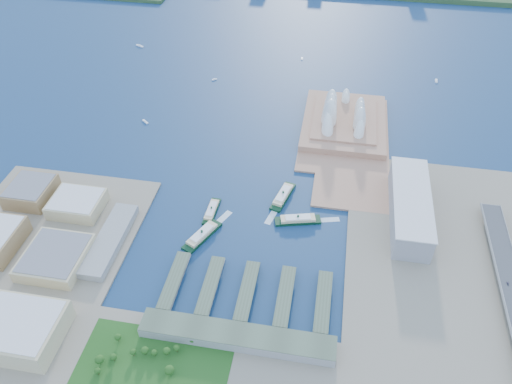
% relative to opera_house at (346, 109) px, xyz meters
% --- Properties ---
extents(ground, '(3000.00, 3000.00, 0.00)m').
position_rel_opera_house_xyz_m(ground, '(-105.00, -280.00, -32.00)').
color(ground, '#0E2442').
rests_on(ground, ground).
extents(west_land, '(220.00, 390.00, 3.00)m').
position_rel_opera_house_xyz_m(west_land, '(-355.00, -385.00, -30.50)').
color(west_land, gray).
rests_on(west_land, ground).
extents(east_land, '(240.00, 500.00, 3.00)m').
position_rel_opera_house_xyz_m(east_land, '(135.00, -330.00, -30.50)').
color(east_land, gray).
rests_on(east_land, ground).
extents(peninsula, '(135.00, 220.00, 3.00)m').
position_rel_opera_house_xyz_m(peninsula, '(2.50, -20.00, -30.50)').
color(peninsula, '#AB7A5D').
rests_on(peninsula, ground).
extents(opera_house, '(134.00, 180.00, 58.00)m').
position_rel_opera_house_xyz_m(opera_house, '(0.00, 0.00, 0.00)').
color(opera_house, white).
rests_on(opera_house, peninsula).
extents(toaster_building, '(45.00, 155.00, 35.00)m').
position_rel_opera_house_xyz_m(toaster_building, '(90.00, -200.00, -11.50)').
color(toaster_building, gray).
rests_on(toaster_building, east_land).
extents(west_buildings, '(200.00, 280.00, 27.00)m').
position_rel_opera_house_xyz_m(west_buildings, '(-355.00, -350.00, -15.50)').
color(west_buildings, olive).
rests_on(west_buildings, west_land).
extents(ferry_wharves, '(184.00, 90.00, 9.30)m').
position_rel_opera_house_xyz_m(ferry_wharves, '(-91.00, -355.00, -27.35)').
color(ferry_wharves, '#46543F').
rests_on(ferry_wharves, ground).
extents(terminal_building, '(200.00, 28.00, 12.00)m').
position_rel_opera_house_xyz_m(terminal_building, '(-90.00, -415.00, -23.00)').
color(terminal_building, gray).
rests_on(terminal_building, south_land).
extents(park, '(150.00, 110.00, 16.00)m').
position_rel_opera_house_xyz_m(park, '(-165.00, -470.00, -21.00)').
color(park, '#194714').
rests_on(park, south_land).
extents(ferry_a, '(14.24, 50.72, 9.53)m').
position_rel_opera_house_xyz_m(ferry_a, '(-161.86, -232.71, -27.24)').
color(ferry_a, black).
rests_on(ferry_a, ground).
extents(ferry_b, '(29.31, 61.93, 11.35)m').
position_rel_opera_house_xyz_m(ferry_b, '(-73.55, -187.88, -26.33)').
color(ferry_b, black).
rests_on(ferry_b, ground).
extents(ferry_c, '(40.35, 62.14, 11.60)m').
position_rel_opera_house_xyz_m(ferry_c, '(-162.75, -278.42, -26.20)').
color(ferry_c, black).
rests_on(ferry_c, ground).
extents(ferry_d, '(60.86, 29.37, 11.15)m').
position_rel_opera_house_xyz_m(ferry_d, '(-48.61, -230.23, -26.42)').
color(ferry_d, black).
rests_on(ferry_d, ground).
extents(boat_a, '(12.97, 11.67, 2.70)m').
position_rel_opera_house_xyz_m(boat_a, '(-320.03, -44.15, -30.65)').
color(boat_a, white).
rests_on(boat_a, ground).
extents(boat_b, '(9.31, 7.89, 2.47)m').
position_rel_opera_house_xyz_m(boat_b, '(-241.69, 112.55, -30.77)').
color(boat_b, white).
rests_on(boat_b, ground).
extents(boat_c, '(4.99, 13.80, 3.04)m').
position_rel_opera_house_xyz_m(boat_c, '(161.41, 178.00, -30.48)').
color(boat_c, white).
rests_on(boat_c, ground).
extents(boat_d, '(18.24, 11.18, 3.07)m').
position_rel_opera_house_xyz_m(boat_d, '(-426.35, 222.64, -30.46)').
color(boat_d, white).
rests_on(boat_d, ground).
extents(boat_e, '(3.59, 9.56, 2.30)m').
position_rel_opera_house_xyz_m(boat_e, '(-91.26, 224.23, -30.85)').
color(boat_e, white).
rests_on(boat_e, ground).
extents(car_c, '(2.00, 4.91, 1.43)m').
position_rel_opera_house_xyz_m(car_c, '(191.00, -302.03, -16.44)').
color(car_c, slate).
rests_on(car_c, expressway).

